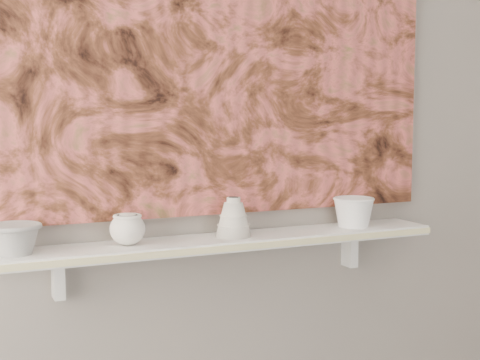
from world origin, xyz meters
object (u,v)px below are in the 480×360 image
painting (215,35)px  cup_cream (128,229)px  shelf (226,242)px  bell_vessel (233,217)px  bowl_white (354,212)px  bowl_grey (14,239)px

painting → cup_cream: (-0.30, -0.08, -0.56)m
shelf → cup_cream: size_ratio=13.89×
cup_cream → bell_vessel: size_ratio=0.83×
shelf → bell_vessel: 0.08m
painting → bowl_white: 0.73m
bowl_grey → bell_vessel: bearing=0.0°
painting → bowl_white: painting is taller
bowl_grey → cup_cream: bearing=0.0°
bowl_grey → bell_vessel: (0.64, 0.00, 0.02)m
shelf → bowl_grey: 0.61m
bowl_white → bell_vessel: bearing=180.0°
shelf → painting: 0.63m
cup_cream → bell_vessel: bell_vessel is taller
cup_cream → bowl_white: bearing=0.0°
painting → cup_cream: size_ratio=14.88×
shelf → bell_vessel: (0.02, 0.00, 0.08)m
shelf → cup_cream: cup_cream is taller
shelf → bell_vessel: bearing=0.0°
painting → bowl_grey: 0.84m
painting → bowl_white: bearing=-9.9°
cup_cream → bowl_white: 0.76m
painting → bowl_white: (0.46, -0.08, -0.56)m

